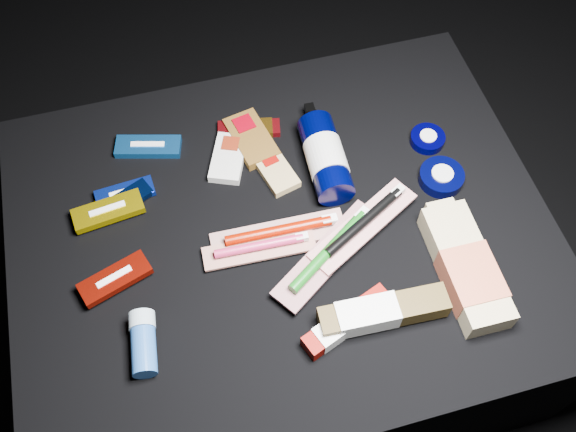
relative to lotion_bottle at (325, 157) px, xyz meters
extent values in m
plane|color=black|center=(-0.11, -0.11, -0.44)|extent=(3.00, 3.00, 0.00)
cube|color=black|center=(-0.11, -0.11, -0.24)|extent=(0.98, 0.78, 0.40)
cube|color=#1457A0|center=(-0.32, 0.14, -0.03)|extent=(0.13, 0.08, 0.01)
cube|color=silver|center=(-0.32, 0.14, -0.03)|extent=(0.07, 0.03, 0.02)
cube|color=navy|center=(-0.38, 0.04, -0.03)|extent=(0.11, 0.05, 0.01)
cube|color=white|center=(-0.38, 0.04, -0.03)|extent=(0.06, 0.01, 0.01)
cube|color=black|center=(-0.38, 0.02, -0.02)|extent=(0.11, 0.08, 0.01)
cube|color=silver|center=(-0.38, 0.02, -0.02)|extent=(0.05, 0.03, 0.01)
cube|color=#AF9604|center=(-0.41, 0.00, -0.02)|extent=(0.13, 0.06, 0.01)
cube|color=silver|center=(-0.41, 0.00, -0.02)|extent=(0.07, 0.02, 0.02)
cube|color=maroon|center=(-0.42, -0.14, -0.02)|extent=(0.13, 0.08, 0.01)
cube|color=white|center=(-0.42, -0.14, -0.02)|extent=(0.06, 0.03, 0.02)
cube|color=#563812|center=(-0.12, 0.10, -0.03)|extent=(0.09, 0.14, 0.02)
cube|color=#6E000B|center=(-0.13, 0.13, -0.02)|extent=(0.04, 0.04, 0.02)
cube|color=silver|center=(-0.17, 0.07, -0.03)|extent=(0.10, 0.12, 0.02)
cube|color=#631B0B|center=(-0.16, 0.09, -0.03)|extent=(0.04, 0.04, 0.02)
cube|color=tan|center=(-0.09, 0.01, -0.03)|extent=(0.08, 0.11, 0.02)
cube|color=#6C0603|center=(-0.10, 0.04, -0.03)|extent=(0.04, 0.04, 0.02)
cube|color=maroon|center=(-0.12, 0.13, -0.03)|extent=(0.13, 0.06, 0.01)
cube|color=#936517|center=(-0.10, 0.12, -0.03)|extent=(0.06, 0.05, 0.02)
cylinder|color=black|center=(0.00, 0.00, 0.00)|extent=(0.08, 0.18, 0.07)
cylinder|color=#BAB9B5|center=(0.00, -0.01, 0.00)|extent=(0.08, 0.08, 0.07)
cylinder|color=black|center=(0.00, 0.10, 0.00)|extent=(0.03, 0.02, 0.02)
cube|color=black|center=(0.01, 0.12, -0.01)|extent=(0.02, 0.03, 0.02)
cylinder|color=black|center=(0.21, 0.01, -0.03)|extent=(0.07, 0.07, 0.02)
cylinder|color=silver|center=(0.21, 0.01, -0.02)|extent=(0.03, 0.03, 0.02)
cylinder|color=black|center=(0.20, -0.09, -0.02)|extent=(0.08, 0.08, 0.02)
cylinder|color=beige|center=(0.20, -0.09, -0.02)|extent=(0.04, 0.04, 0.03)
cube|color=tan|center=(0.17, -0.28, -0.01)|extent=(0.09, 0.23, 0.05)
cube|color=#B2563A|center=(0.17, -0.30, -0.01)|extent=(0.09, 0.11, 0.05)
cube|color=tan|center=(0.17, -0.16, -0.01)|extent=(0.05, 0.03, 0.03)
cylinder|color=#204C91|center=(-0.39, -0.28, -0.02)|extent=(0.05, 0.08, 0.04)
cylinder|color=#90A5B0|center=(-0.38, -0.23, -0.01)|extent=(0.05, 0.03, 0.04)
cube|color=#BAB2AF|center=(-0.12, -0.12, -0.03)|extent=(0.25, 0.07, 0.01)
cylinder|color=#760E00|center=(-0.12, -0.12, -0.02)|extent=(0.19, 0.03, 0.02)
cube|color=white|center=(-0.03, -0.12, -0.02)|extent=(0.03, 0.02, 0.01)
cube|color=#B6B0AB|center=(-0.17, -0.14, -0.03)|extent=(0.20, 0.06, 0.01)
cylinder|color=#A5214B|center=(-0.17, -0.14, -0.01)|extent=(0.16, 0.02, 0.02)
cube|color=silver|center=(-0.09, -0.15, -0.01)|extent=(0.02, 0.01, 0.01)
cube|color=#A6A09B|center=(-0.05, -0.19, -0.02)|extent=(0.24, 0.19, 0.01)
cylinder|color=#0E5111|center=(-0.05, -0.19, 0.00)|extent=(0.17, 0.13, 0.02)
cube|color=silver|center=(0.03, -0.14, 0.00)|extent=(0.03, 0.03, 0.01)
cube|color=silver|center=(0.02, -0.15, -0.01)|extent=(0.23, 0.16, 0.01)
cylinder|color=black|center=(0.02, -0.15, 0.00)|extent=(0.17, 0.10, 0.02)
cube|color=silver|center=(0.10, -0.11, 0.00)|extent=(0.03, 0.03, 0.01)
cube|color=#740600|center=(-0.06, -0.32, -0.02)|extent=(0.17, 0.09, 0.03)
cube|color=silver|center=(-0.08, -0.32, -0.02)|extent=(0.09, 0.06, 0.03)
cube|color=#3E3012|center=(0.00, -0.32, -0.01)|extent=(0.22, 0.06, 0.04)
cube|color=silver|center=(-0.03, -0.32, -0.01)|extent=(0.11, 0.06, 0.04)
camera|label=1|loc=(-0.26, -0.67, 0.98)|focal=40.00mm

